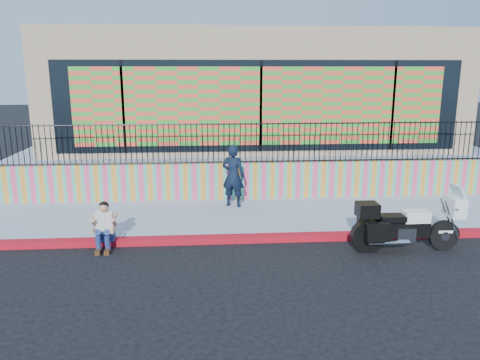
{
  "coord_description": "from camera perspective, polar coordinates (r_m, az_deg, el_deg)",
  "views": [
    {
      "loc": [
        -1.69,
        -10.39,
        3.99
      ],
      "look_at": [
        -0.86,
        1.2,
        1.21
      ],
      "focal_mm": 35.0,
      "sensor_mm": 36.0,
      "label": 1
    }
  ],
  "objects": [
    {
      "name": "seated_man",
      "position": [
        10.98,
        -16.23,
        -5.93
      ],
      "size": [
        0.54,
        0.71,
        1.06
      ],
      "color": "navy",
      "rests_on": "ground"
    },
    {
      "name": "metal_fence",
      "position": [
        13.91,
        2.92,
        4.56
      ],
      "size": [
        15.8,
        0.04,
        1.2
      ],
      "primitive_type": null,
      "color": "black",
      "rests_on": "mural_wall"
    },
    {
      "name": "storefront_building",
      "position": [
        18.61,
        1.12,
        11.14
      ],
      "size": [
        14.0,
        8.06,
        4.0
      ],
      "color": "tan",
      "rests_on": "elevated_platform"
    },
    {
      "name": "police_motorcycle",
      "position": [
        11.05,
        19.47,
        -5.05
      ],
      "size": [
        2.43,
        0.8,
        1.51
      ],
      "color": "black",
      "rests_on": "ground"
    },
    {
      "name": "ground",
      "position": [
        11.25,
        4.83,
        -7.38
      ],
      "size": [
        90.0,
        90.0,
        0.0
      ],
      "primitive_type": "plane",
      "color": "black",
      "rests_on": "ground"
    },
    {
      "name": "red_curb",
      "position": [
        11.23,
        4.83,
        -7.02
      ],
      "size": [
        16.0,
        0.3,
        0.15
      ],
      "primitive_type": "cube",
      "color": "#9F0B12",
      "rests_on": "ground"
    },
    {
      "name": "police_officer",
      "position": [
        13.22,
        -0.84,
        0.53
      ],
      "size": [
        0.76,
        0.64,
        1.78
      ],
      "primitive_type": "imported",
      "rotation": [
        0.0,
        0.0,
        2.76
      ],
      "color": "black",
      "rests_on": "sidewalk"
    },
    {
      "name": "elevated_platform",
      "position": [
        19.11,
        1.03,
        3.29
      ],
      "size": [
        16.0,
        10.0,
        1.25
      ],
      "primitive_type": "cube",
      "color": "#969EB4",
      "rests_on": "ground"
    },
    {
      "name": "mural_wall",
      "position": [
        14.13,
        2.87,
        -0.05
      ],
      "size": [
        16.0,
        0.2,
        1.1
      ],
      "primitive_type": "cube",
      "color": "#FE4276",
      "rests_on": "sidewalk"
    },
    {
      "name": "sidewalk",
      "position": [
        12.77,
        3.7,
        -4.45
      ],
      "size": [
        16.0,
        3.0,
        0.15
      ],
      "primitive_type": "cube",
      "color": "#969EB4",
      "rests_on": "ground"
    }
  ]
}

